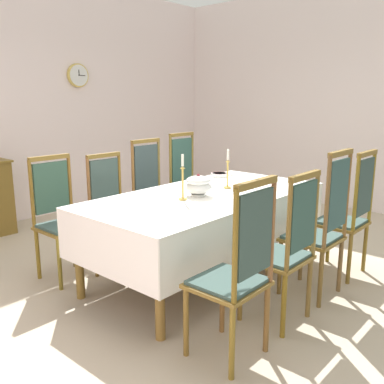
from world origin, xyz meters
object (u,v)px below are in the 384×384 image
dining_table (206,202)px  chair_north_c (154,192)px  candlestick_east (228,173)px  soup_tureen (198,185)px  chair_south_a (237,270)px  chair_north_b (113,205)px  chair_north_d (189,184)px  bowl_near_right (219,174)px  chair_south_c (321,225)px  chair_north_a (61,216)px  chair_south_b (285,247)px  spoon_primary (203,179)px  candlestick_west (183,181)px  mounted_clock (78,75)px  bowl_near_left (198,179)px  chair_south_d (349,213)px  spoon_secondary (224,174)px

dining_table → chair_north_c: bearing=74.1°
dining_table → candlestick_east: 0.39m
soup_tureen → chair_south_a: bearing=-128.7°
dining_table → chair_north_b: chair_north_b is taller
soup_tureen → chair_north_d: bearing=45.1°
dining_table → bowl_near_right: (0.76, 0.44, 0.10)m
chair_south_a → chair_south_c: chair_south_c is taller
chair_north_a → chair_north_b: size_ratio=1.04×
chair_south_a → soup_tureen: 1.28m
chair_north_d → chair_north_a: bearing=0.2°
chair_north_a → bowl_near_right: bearing=161.9°
chair_south_c → chair_north_c: (0.00, 1.96, -0.02)m
chair_south_a → candlestick_east: bearing=38.9°
chair_south_b → spoon_primary: size_ratio=6.37×
chair_south_a → candlestick_west: (0.58, 0.98, 0.34)m
chair_north_a → soup_tureen: 1.29m
candlestick_east → mounted_clock: bearing=81.9°
chair_south_c → mounted_clock: bearing=83.3°
chair_north_d → candlestick_east: chair_north_d is taller
chair_north_d → candlestick_west: (-1.18, -0.98, 0.33)m
soup_tureen → chair_south_b: bearing=-100.7°
soup_tureen → chair_north_b: bearing=100.7°
candlestick_east → bowl_near_left: bearing=77.7°
spoon_primary → soup_tureen: bearing=-142.4°
chair_south_d → candlestick_west: bearing=140.4°
chair_south_b → candlestick_west: candlestick_west is taller
bowl_near_left → chair_south_c: bearing=-95.4°
chair_south_a → spoon_secondary: (1.78, 1.44, 0.19)m
spoon_primary → mounted_clock: 2.78m
chair_north_a → chair_south_d: 2.63m
chair_north_b → bowl_near_right: (1.05, -0.54, 0.24)m
dining_table → chair_south_b: (-0.30, -0.98, -0.12)m
soup_tureen → spoon_primary: bearing=36.8°
chair_north_b → chair_south_c: bearing=106.5°
dining_table → candlestick_west: candlestick_west is taller
chair_north_b → candlestick_west: 1.04m
chair_north_d → spoon_secondary: bearing=91.6°
chair_south_c → mounted_clock: (0.47, 3.98, 1.32)m
candlestick_west → spoon_primary: size_ratio=2.19×
dining_table → spoon_primary: 0.72m
chair_south_c → spoon_secondary: 1.57m
chair_south_b → spoon_secondary: chair_south_b is taller
chair_north_a → spoon_primary: bearing=160.8°
chair_south_b → spoon_secondary: 1.87m
chair_south_a → bowl_near_right: bearing=40.5°
chair_north_d → chair_south_c: bearing=73.4°
chair_south_a → chair_north_d: size_ratio=0.97×
chair_north_a → spoon_secondary: size_ratio=6.30×
chair_south_d → chair_north_a: bearing=132.1°
chair_north_d → bowl_near_left: size_ratio=7.60×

